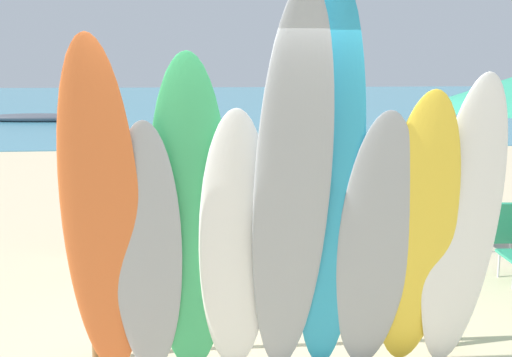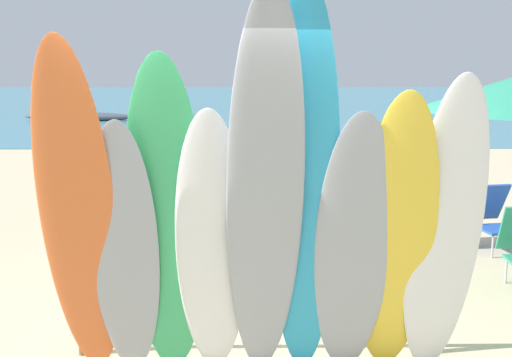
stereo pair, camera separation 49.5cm
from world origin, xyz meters
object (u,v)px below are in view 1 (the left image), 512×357
Objects in this scene: surfboard_rack at (275,295)px; beach_chair_blue at (479,211)px; surfboard_orange_0 at (102,224)px; surfboard_grey_4 at (291,200)px; surfboard_yellow_7 at (416,237)px; surfboard_white_8 at (463,229)px; beachgoer_strolling at (385,177)px; surfboard_grey_1 at (148,257)px; surfboard_green_2 at (189,225)px; surfboard_white_3 at (235,249)px; distant_boat at (39,118)px; surfboard_grey_6 at (375,248)px; surfboard_teal_5 at (328,195)px; beachgoer_near_rack at (91,188)px.

surfboard_rack is 4.17m from beach_chair_blue.
surfboard_grey_4 is at bearing -3.94° from surfboard_orange_0.
surfboard_grey_4 is 0.99m from surfboard_yellow_7.
surfboard_yellow_7 is at bearing 7.20° from surfboard_grey_4.
surfboard_orange_0 is 1.17× the size of surfboard_yellow_7.
surfboard_grey_4 is at bearing -177.92° from surfboard_white_8.
surfboard_yellow_7 is 4.03m from beach_chair_blue.
surfboard_grey_1 is at bearing -11.38° from beachgoer_strolling.
surfboard_orange_0 reaches higher than surfboard_yellow_7.
surfboard_green_2 is 3.02× the size of beach_chair_blue.
surfboard_white_8 is at bearing 4.75° from surfboard_yellow_7.
surfboard_yellow_7 is at bearing -2.93° from surfboard_grey_1.
surfboard_yellow_7 reaches higher than surfboard_white_3.
beach_chair_blue is at bearing 39.60° from surfboard_orange_0.
surfboard_grey_1 reaches higher than beachgoer_strolling.
surfboard_white_8 is 0.51× the size of distant_boat.
surfboard_grey_6 is (1.59, -0.00, 0.03)m from surfboard_grey_1.
surfboard_orange_0 is at bearing 173.75° from surfboard_grey_4.
surfboard_white_8 is at bearing 5.02° from surfboard_grey_4.
surfboard_grey_4 reaches higher than surfboard_grey_1.
surfboard_grey_1 is 2.50× the size of beach_chair_blue.
surfboard_teal_5 reaches higher than beachgoer_strolling.
surfboard_yellow_7 is 3.57m from beachgoer_strolling.
surfboard_yellow_7 is (1.60, -0.03, -0.12)m from surfboard_green_2.
surfboard_grey_1 reaches higher than distant_boat.
surfboard_orange_0 is 21.81m from distant_boat.
beachgoer_strolling is (0.44, 3.47, -0.25)m from surfboard_white_8.
surfboard_white_3 is at bearing -124.94° from surfboard_rack.
surfboard_grey_1 is at bearing 174.56° from surfboard_white_8.
surfboard_grey_6 is 0.65m from surfboard_white_8.
surfboard_white_3 is at bearing 6.39° from surfboard_orange_0.
surfboard_grey_4 reaches higher than beachgoer_near_rack.
surfboard_rack is 1.21× the size of surfboard_green_2.
surfboard_grey_6 is at bearing -1.78° from surfboard_white_3.
surfboard_white_3 is 1.29m from surfboard_yellow_7.
surfboard_grey_6 is 4.18m from beach_chair_blue.
surfboard_orange_0 is at bearing -178.28° from surfboard_grey_6.
beachgoer_near_rack is (-2.48, 3.08, -0.13)m from surfboard_grey_6.
surfboard_yellow_7 is (0.30, 0.01, 0.07)m from surfboard_grey_6.
surfboard_orange_0 is 1.25× the size of surfboard_grey_6.
surfboard_rack is at bearing 155.01° from surfboard_yellow_7.
surfboard_rack is 1.17m from surfboard_grey_1.
surfboard_grey_6 is 0.46× the size of distant_boat.
beachgoer_strolling is at bearing 49.52° from surfboard_grey_1.
distant_boat is (-6.69, 21.17, -1.24)m from surfboard_grey_4.
beach_chair_blue is (1.66, 3.43, -0.70)m from surfboard_white_8.
beach_chair_blue is at bearing 57.96° from surfboard_teal_5.
surfboard_rack is 1.91× the size of beachgoer_near_rack.
surfboard_grey_4 is 1.27× the size of surfboard_white_8.
surfboard_white_3 is at bearing 150.73° from surfboard_grey_4.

